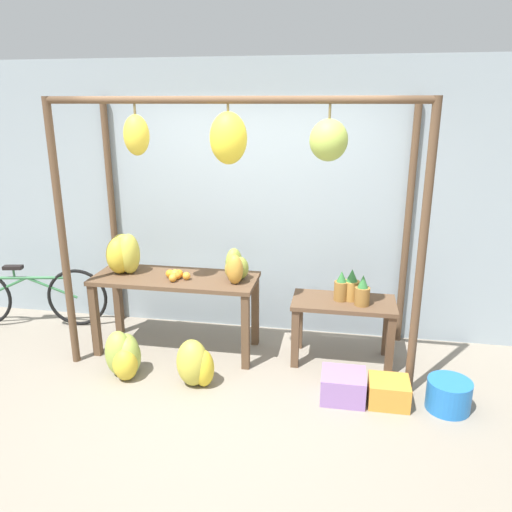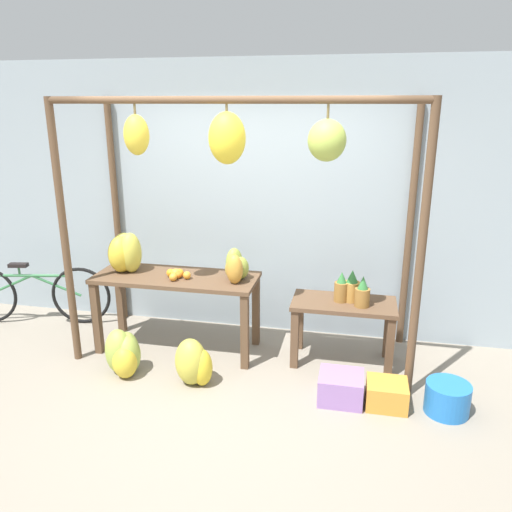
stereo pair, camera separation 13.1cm
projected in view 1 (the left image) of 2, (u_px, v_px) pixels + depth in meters
The scene contains 15 objects.
ground_plane at pixel (219, 407), 4.06m from camera, with size 20.00×20.00×0.00m, color gray.
shop_wall_back at pixel (254, 201), 5.16m from camera, with size 8.00×0.08×2.80m.
stall_awning at pixel (242, 174), 4.17m from camera, with size 3.15×1.17×2.43m.
display_table_main at pixel (176, 289), 4.84m from camera, with size 1.58×0.60×0.77m.
display_table_side at pixel (343, 314), 4.67m from camera, with size 0.95×0.49×0.62m.
banana_pile_on_table at pixel (123, 254), 4.86m from camera, with size 0.38×0.39×0.40m.
orange_pile at pixel (177, 275), 4.72m from camera, with size 0.25×0.19×0.09m.
pineapple_cluster at pixel (351, 289), 4.59m from camera, with size 0.32×0.27×0.30m.
banana_pile_ground_left at pixel (124, 356), 4.49m from camera, with size 0.42×0.42×0.43m.
banana_pile_ground_right at pixel (196, 364), 4.33m from camera, with size 0.41×0.36×0.43m.
fruit_crate_white at pixel (343, 386), 4.15m from camera, with size 0.36×0.33×0.23m.
blue_bucket at pixel (449, 395), 4.01m from camera, with size 0.35×0.35×0.25m.
parked_bicycle at pixel (29, 296), 5.46m from camera, with size 1.68×0.36×0.70m.
papaya_pile at pixel (235, 267), 4.67m from camera, with size 0.28×0.33×0.30m.
fruit_crate_purple at pixel (389, 392), 4.09m from camera, with size 0.33×0.30×0.21m.
Camera 1 is at (0.91, -3.41, 2.38)m, focal length 35.00 mm.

